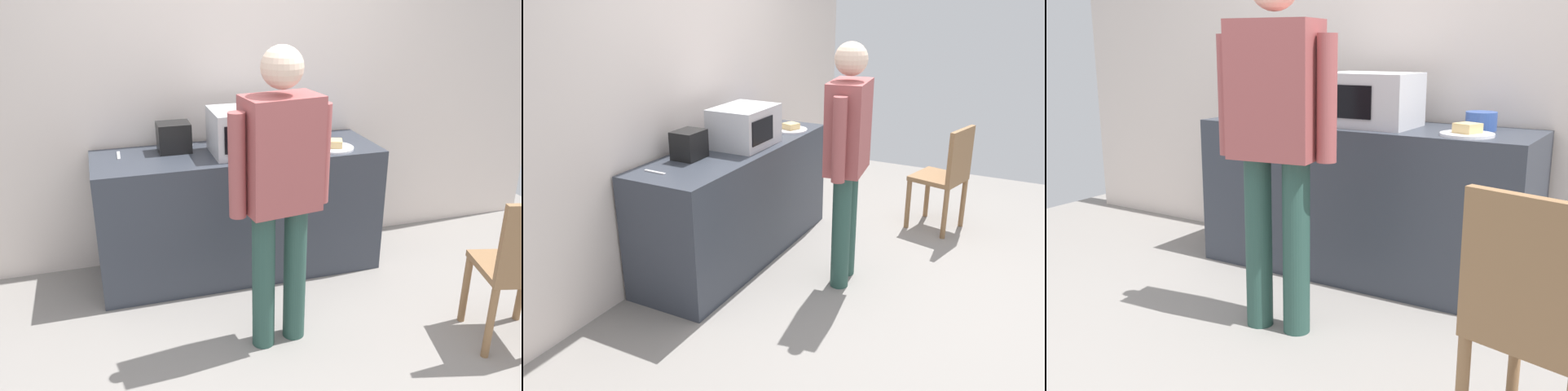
% 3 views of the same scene
% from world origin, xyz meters
% --- Properties ---
extents(ground_plane, '(6.00, 6.00, 0.00)m').
position_xyz_m(ground_plane, '(0.00, 0.00, 0.00)').
color(ground_plane, gray).
extents(back_wall, '(5.40, 0.13, 2.60)m').
position_xyz_m(back_wall, '(0.00, 1.60, 1.30)').
color(back_wall, silver).
rests_on(back_wall, ground_plane).
extents(kitchen_counter, '(1.97, 0.62, 0.91)m').
position_xyz_m(kitchen_counter, '(-0.02, 1.22, 0.45)').
color(kitchen_counter, '#333842').
rests_on(kitchen_counter, ground_plane).
extents(microwave, '(0.50, 0.39, 0.30)m').
position_xyz_m(microwave, '(0.04, 1.17, 1.06)').
color(microwave, silver).
rests_on(microwave, kitchen_counter).
extents(sandwich_plate, '(0.27, 0.27, 0.07)m').
position_xyz_m(sandwich_plate, '(0.63, 1.08, 0.93)').
color(sandwich_plate, white).
rests_on(sandwich_plate, kitchen_counter).
extents(salad_bowl, '(0.17, 0.17, 0.10)m').
position_xyz_m(salad_bowl, '(0.62, 1.33, 0.96)').
color(salad_bowl, '#33519E').
rests_on(salad_bowl, kitchen_counter).
extents(toaster, '(0.22, 0.18, 0.20)m').
position_xyz_m(toaster, '(-0.44, 1.34, 1.01)').
color(toaster, black).
rests_on(toaster, kitchen_counter).
extents(fork_utensil, '(0.03, 0.17, 0.01)m').
position_xyz_m(fork_utensil, '(-0.82, 1.34, 0.91)').
color(fork_utensil, silver).
rests_on(fork_utensil, kitchen_counter).
extents(spoon_utensil, '(0.11, 0.15, 0.01)m').
position_xyz_m(spoon_utensil, '(-0.35, 1.50, 0.91)').
color(spoon_utensil, silver).
rests_on(spoon_utensil, kitchen_counter).
extents(person_standing, '(0.59, 0.29, 1.72)m').
position_xyz_m(person_standing, '(-0.03, 0.31, 1.00)').
color(person_standing, '#294B42').
rests_on(person_standing, ground_plane).
extents(wooden_chair, '(0.49, 0.49, 0.94)m').
position_xyz_m(wooden_chair, '(1.24, -0.14, 0.52)').
color(wooden_chair, olive).
rests_on(wooden_chair, ground_plane).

